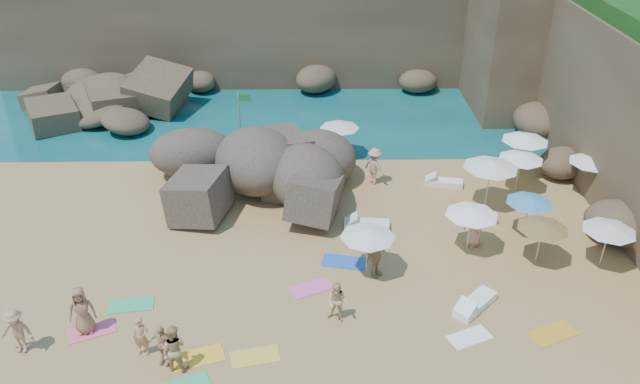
{
  "coord_description": "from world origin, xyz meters",
  "views": [
    {
      "loc": [
        1.65,
        -20.44,
        15.41
      ],
      "look_at": [
        2.0,
        3.0,
        2.0
      ],
      "focal_mm": 35.0,
      "sensor_mm": 36.0,
      "label": 1
    }
  ],
  "objects_px": {
    "parasol_0": "(255,153)",
    "parasol_1": "(491,164)",
    "person_stand_3": "(376,257)",
    "parasol_2": "(340,125)",
    "person_stand_4": "(474,226)",
    "person_stand_1": "(174,348)",
    "flag_pole": "(241,115)",
    "lounger_0": "(324,164)",
    "person_stand_2": "(374,166)",
    "person_stand_5": "(254,144)",
    "rock_outcrop": "(247,194)"
  },
  "relations": [
    {
      "from": "parasol_0",
      "to": "parasol_1",
      "type": "relative_size",
      "value": 0.81
    },
    {
      "from": "person_stand_3",
      "to": "parasol_1",
      "type": "bearing_deg",
      "value": -2.08
    },
    {
      "from": "parasol_2",
      "to": "person_stand_4",
      "type": "height_order",
      "value": "parasol_2"
    },
    {
      "from": "person_stand_1",
      "to": "flag_pole",
      "type": "bearing_deg",
      "value": -83.45
    },
    {
      "from": "lounger_0",
      "to": "flag_pole",
      "type": "bearing_deg",
      "value": 132.82
    },
    {
      "from": "person_stand_2",
      "to": "lounger_0",
      "type": "bearing_deg",
      "value": 10.45
    },
    {
      "from": "parasol_2",
      "to": "person_stand_2",
      "type": "bearing_deg",
      "value": -62.51
    },
    {
      "from": "parasol_1",
      "to": "person_stand_5",
      "type": "relative_size",
      "value": 1.55
    },
    {
      "from": "flag_pole",
      "to": "person_stand_5",
      "type": "xyz_separation_m",
      "value": [
        0.64,
        -0.66,
        -1.43
      ]
    },
    {
      "from": "lounger_0",
      "to": "person_stand_5",
      "type": "bearing_deg",
      "value": 138.16
    },
    {
      "from": "parasol_1",
      "to": "person_stand_1",
      "type": "distance_m",
      "value": 16.56
    },
    {
      "from": "lounger_0",
      "to": "person_stand_2",
      "type": "distance_m",
      "value": 3.23
    },
    {
      "from": "flag_pole",
      "to": "person_stand_1",
      "type": "xyz_separation_m",
      "value": [
        -0.76,
        -16.3,
        -1.37
      ]
    },
    {
      "from": "parasol_0",
      "to": "parasol_2",
      "type": "distance_m",
      "value": 5.39
    },
    {
      "from": "person_stand_2",
      "to": "person_stand_3",
      "type": "xyz_separation_m",
      "value": [
        -0.64,
        -7.68,
        -0.05
      ]
    },
    {
      "from": "parasol_0",
      "to": "lounger_0",
      "type": "relative_size",
      "value": 1.08
    },
    {
      "from": "person_stand_1",
      "to": "rock_outcrop",
      "type": "bearing_deg",
      "value": -87.34
    },
    {
      "from": "parasol_2",
      "to": "person_stand_4",
      "type": "relative_size",
      "value": 1.12
    },
    {
      "from": "parasol_2",
      "to": "person_stand_1",
      "type": "xyz_separation_m",
      "value": [
        -6.09,
        -15.76,
        -0.97
      ]
    },
    {
      "from": "person_stand_1",
      "to": "person_stand_5",
      "type": "distance_m",
      "value": 15.7
    },
    {
      "from": "parasol_1",
      "to": "person_stand_3",
      "type": "bearing_deg",
      "value": -137.01
    },
    {
      "from": "flag_pole",
      "to": "parasol_0",
      "type": "distance_m",
      "value": 3.91
    },
    {
      "from": "flag_pole",
      "to": "person_stand_4",
      "type": "relative_size",
      "value": 1.85
    },
    {
      "from": "parasol_1",
      "to": "lounger_0",
      "type": "bearing_deg",
      "value": 151.7
    },
    {
      "from": "person_stand_5",
      "to": "parasol_0",
      "type": "bearing_deg",
      "value": -115.53
    },
    {
      "from": "rock_outcrop",
      "to": "person_stand_2",
      "type": "height_order",
      "value": "person_stand_2"
    },
    {
      "from": "parasol_1",
      "to": "person_stand_1",
      "type": "height_order",
      "value": "parasol_1"
    },
    {
      "from": "rock_outcrop",
      "to": "person_stand_5",
      "type": "height_order",
      "value": "person_stand_5"
    },
    {
      "from": "parasol_0",
      "to": "person_stand_3",
      "type": "distance_m",
      "value": 9.32
    },
    {
      "from": "parasol_1",
      "to": "lounger_0",
      "type": "xyz_separation_m",
      "value": [
        -7.67,
        4.13,
        -2.08
      ]
    },
    {
      "from": "person_stand_3",
      "to": "parasol_0",
      "type": "bearing_deg",
      "value": 79.93
    },
    {
      "from": "parasol_0",
      "to": "person_stand_2",
      "type": "distance_m",
      "value": 6.02
    },
    {
      "from": "lounger_0",
      "to": "person_stand_3",
      "type": "height_order",
      "value": "person_stand_3"
    },
    {
      "from": "person_stand_4",
      "to": "person_stand_5",
      "type": "distance_m",
      "value": 13.24
    },
    {
      "from": "parasol_0",
      "to": "person_stand_5",
      "type": "height_order",
      "value": "parasol_0"
    },
    {
      "from": "lounger_0",
      "to": "person_stand_1",
      "type": "distance_m",
      "value": 15.39
    },
    {
      "from": "parasol_2",
      "to": "lounger_0",
      "type": "xyz_separation_m",
      "value": [
        -0.89,
        -1.3,
        -1.72
      ]
    },
    {
      "from": "parasol_2",
      "to": "person_stand_3",
      "type": "relative_size",
      "value": 1.17
    },
    {
      "from": "parasol_0",
      "to": "parasol_2",
      "type": "relative_size",
      "value": 0.97
    },
    {
      "from": "flag_pole",
      "to": "person_stand_1",
      "type": "height_order",
      "value": "flag_pole"
    },
    {
      "from": "parasol_2",
      "to": "parasol_0",
      "type": "bearing_deg",
      "value": -143.43
    },
    {
      "from": "parasol_1",
      "to": "person_stand_3",
      "type": "xyz_separation_m",
      "value": [
        -5.79,
        -5.39,
        -1.31
      ]
    },
    {
      "from": "parasol_1",
      "to": "person_stand_5",
      "type": "distance_m",
      "value": 12.71
    },
    {
      "from": "parasol_2",
      "to": "lounger_0",
      "type": "distance_m",
      "value": 2.33
    },
    {
      "from": "rock_outcrop",
      "to": "person_stand_4",
      "type": "height_order",
      "value": "person_stand_4"
    },
    {
      "from": "lounger_0",
      "to": "person_stand_4",
      "type": "xyz_separation_m",
      "value": [
        6.29,
        -7.4,
        0.81
      ]
    },
    {
      "from": "person_stand_2",
      "to": "parasol_2",
      "type": "bearing_deg",
      "value": -15.92
    },
    {
      "from": "parasol_2",
      "to": "person_stand_5",
      "type": "xyz_separation_m",
      "value": [
        -4.69,
        -0.12,
        -1.03
      ]
    },
    {
      "from": "person_stand_2",
      "to": "person_stand_5",
      "type": "bearing_deg",
      "value": 21.09
    },
    {
      "from": "person_stand_3",
      "to": "person_stand_4",
      "type": "distance_m",
      "value": 4.89
    }
  ]
}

